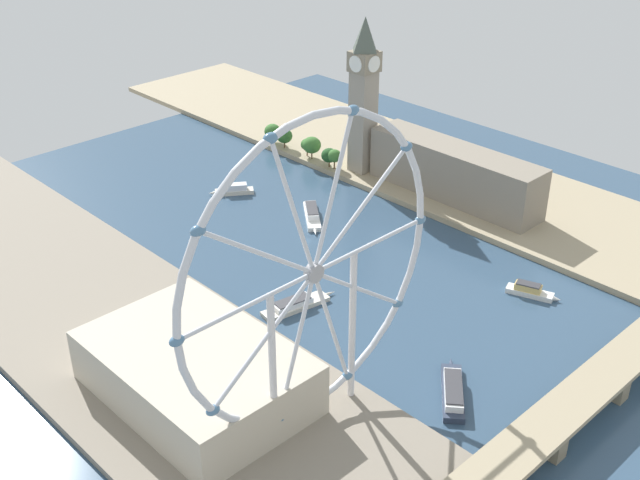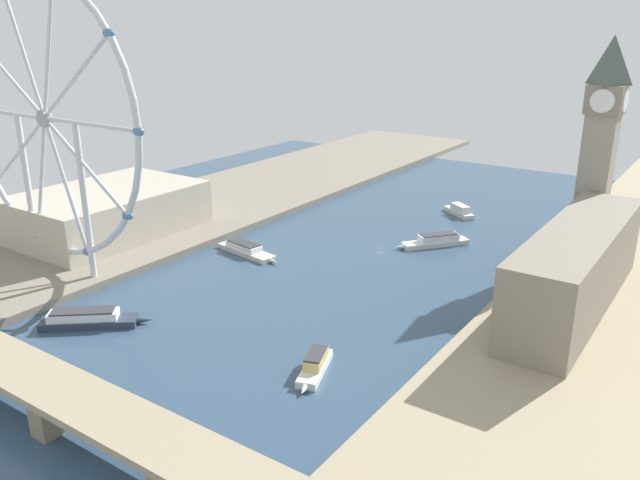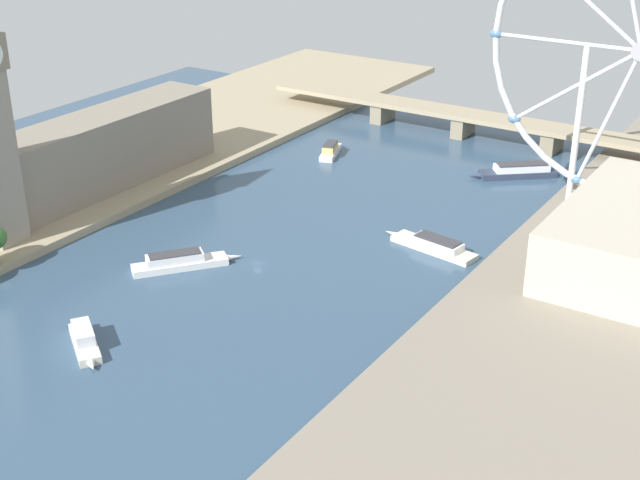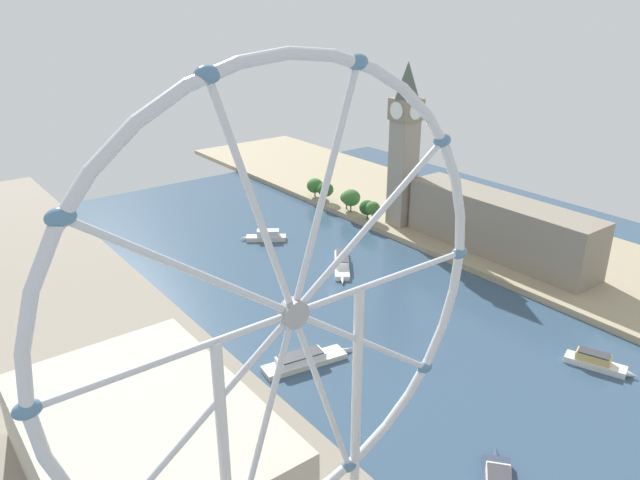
# 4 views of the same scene
# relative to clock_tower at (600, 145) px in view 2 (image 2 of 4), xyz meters

# --- Properties ---
(ground_plane) EXTENTS (386.54, 386.54, 0.00)m
(ground_plane) POSITION_rel_clock_tower_xyz_m (77.86, 36.40, -48.49)
(ground_plane) COLOR #334C66
(riverbank_right) EXTENTS (90.00, 520.00, 3.00)m
(riverbank_right) POSITION_rel_clock_tower_xyz_m (186.14, 36.40, -46.99)
(riverbank_right) COLOR gray
(riverbank_right) RESTS_ON ground_plane
(clock_tower) EXTENTS (14.60, 14.60, 87.51)m
(clock_tower) POSITION_rel_clock_tower_xyz_m (0.00, 0.00, 0.00)
(clock_tower) COLOR gray
(clock_tower) RESTS_ON riverbank_left
(parliament_block) EXTENTS (22.00, 100.69, 27.96)m
(parliament_block) POSITION_rel_clock_tower_xyz_m (-9.29, 58.34, -31.51)
(parliament_block) COLOR gray
(parliament_block) RESTS_ON riverbank_left
(tree_row_embankment) EXTENTS (11.38, 64.78, 13.59)m
(tree_row_embankment) POSITION_rel_clock_tower_xyz_m (9.68, -39.08, -37.78)
(tree_row_embankment) COLOR #513823
(tree_row_embankment) RESTS_ON riverbank_left
(ferris_wheel) EXTENTS (107.57, 3.20, 111.02)m
(ferris_wheel) POSITION_rel_clock_tower_xyz_m (165.92, 134.37, 12.27)
(ferris_wheel) COLOR silver
(ferris_wheel) RESTS_ON riverbank_right
(riverside_hall) EXTENTS (53.97, 79.63, 20.02)m
(riverside_hall) POSITION_rel_clock_tower_xyz_m (187.30, 96.11, -35.48)
(riverside_hall) COLOR #BCB29E
(riverside_hall) RESTS_ON riverbank_right
(river_bridge) EXTENTS (198.54, 16.45, 11.02)m
(river_bridge) POSITION_rel_clock_tower_xyz_m (77.86, 195.98, -39.95)
(river_bridge) COLOR tan
(river_bridge) RESTS_ON ground_plane
(tour_boat_0) EXTENTS (36.40, 12.52, 4.84)m
(tour_boat_0) POSITION_rel_clock_tower_xyz_m (121.72, 76.33, -46.58)
(tour_boat_0) COLOR beige
(tour_boat_0) RESTS_ON ground_plane
(tour_boat_1) EXTENTS (22.39, 17.43, 5.68)m
(tour_boat_1) POSITION_rel_clock_tower_xyz_m (69.14, -30.78, -46.23)
(tour_boat_1) COLOR beige
(tour_boat_1) RESTS_ON ground_plane
(tour_boat_2) EXTENTS (12.26, 23.71, 5.66)m
(tour_boat_2) POSITION_rel_clock_tower_xyz_m (41.05, 139.91, -46.26)
(tour_boat_2) COLOR white
(tour_boat_2) RESTS_ON ground_plane
(tour_boat_3) EXTENTS (30.98, 26.99, 5.74)m
(tour_boat_3) POSITION_rel_clock_tower_xyz_m (119.28, 158.15, -46.06)
(tour_boat_3) COLOR #2D384C
(tour_boat_3) RESTS_ON ground_plane
(tour_boat_4) EXTENTS (25.78, 30.91, 5.45)m
(tour_boat_4) POSITION_rel_clock_tower_xyz_m (58.75, 20.42, -46.30)
(tour_boat_4) COLOR white
(tour_boat_4) RESTS_ON ground_plane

